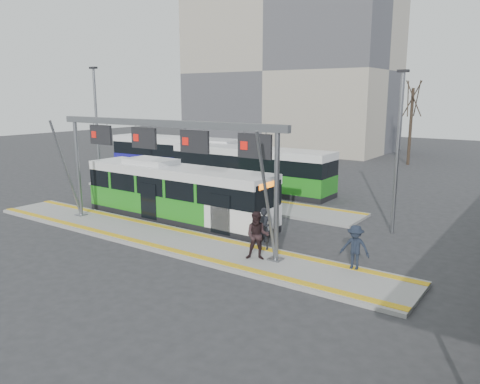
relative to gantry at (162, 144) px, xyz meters
The scene contains 18 objects.
ground 4.32m from the gantry, 36.20° to the right, with size 120.00×120.00×0.00m, color #2D2D30.
platform_main 4.25m from the gantry, 36.20° to the right, with size 22.00×3.00×0.15m, color gray.
platform_second 9.55m from the gantry, 115.25° to the left, with size 20.00×3.00×0.15m, color gray.
tactile_main 4.16m from the gantry, 36.20° to the right, with size 22.00×2.65×0.02m.
tactile_second 10.47m from the gantry, 112.32° to the left, with size 20.00×0.35×0.02m.
gantry is the anchor object (origin of this frame).
apartment_block 38.58m from the gantry, 110.90° to the left, with size 24.50×12.50×18.40m.
hero_bus 4.37m from the gantry, 122.37° to the left, with size 11.19×2.43×3.07m.
bg_bus_green 12.07m from the gantry, 104.37° to the left, with size 11.74×2.53×2.93m.
bg_bus_blue 18.11m from the gantry, 130.93° to the left, with size 11.79×3.31×3.04m.
passenger_a 5.88m from the gantry, ahead, with size 0.64×0.42×1.75m, color black.
passenger_b 6.14m from the gantry, ahead, with size 0.92×0.72×1.90m, color black.
passenger_c 9.36m from the gantry, ahead, with size 1.07×0.62×1.66m, color #1A212F.
tree_left 32.55m from the gantry, 101.93° to the left, with size 1.40×1.40×8.95m.
tree_mid 29.94m from the gantry, 85.07° to the left, with size 1.40×1.40×7.98m.
tree_far 38.71m from the gantry, 122.81° to the left, with size 1.40×1.40×7.13m.
lamp_west 10.03m from the gantry, 157.48° to the left, with size 0.50×0.25×8.07m.
lamp_east 10.68m from the gantry, 39.15° to the left, with size 0.50×0.25×7.51m.
Camera 1 is at (14.24, -14.58, 6.40)m, focal length 35.00 mm.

